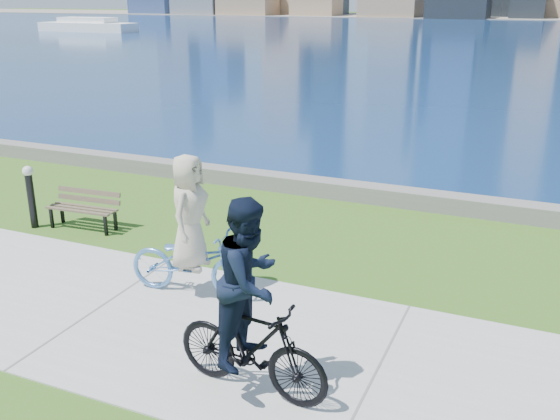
{
  "coord_description": "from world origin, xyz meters",
  "views": [
    {
      "loc": [
        5.47,
        -6.21,
        4.19
      ],
      "look_at": [
        1.9,
        1.97,
        1.1
      ],
      "focal_mm": 40.0,
      "sensor_mm": 36.0,
      "label": 1
    }
  ],
  "objects_px": {
    "park_bench": "(84,206)",
    "cyclist_man": "(250,315)",
    "bollard_lamp": "(31,193)",
    "cyclist_woman": "(191,244)"
  },
  "relations": [
    {
      "from": "bollard_lamp",
      "to": "cyclist_man",
      "type": "height_order",
      "value": "cyclist_man"
    },
    {
      "from": "bollard_lamp",
      "to": "cyclist_man",
      "type": "bearing_deg",
      "value": -26.64
    },
    {
      "from": "park_bench",
      "to": "cyclist_man",
      "type": "bearing_deg",
      "value": -37.4
    },
    {
      "from": "cyclist_man",
      "to": "cyclist_woman",
      "type": "bearing_deg",
      "value": 50.6
    },
    {
      "from": "park_bench",
      "to": "cyclist_woman",
      "type": "relative_size",
      "value": 0.67
    },
    {
      "from": "cyclist_woman",
      "to": "cyclist_man",
      "type": "xyz_separation_m",
      "value": [
        1.84,
        -1.82,
        0.17
      ]
    },
    {
      "from": "park_bench",
      "to": "bollard_lamp",
      "type": "bearing_deg",
      "value": -161.2
    },
    {
      "from": "park_bench",
      "to": "cyclist_man",
      "type": "xyz_separation_m",
      "value": [
        5.16,
        -3.43,
        0.53
      ]
    },
    {
      "from": "park_bench",
      "to": "cyclist_man",
      "type": "distance_m",
      "value": 6.22
    },
    {
      "from": "park_bench",
      "to": "cyclist_man",
      "type": "relative_size",
      "value": 0.62
    }
  ]
}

